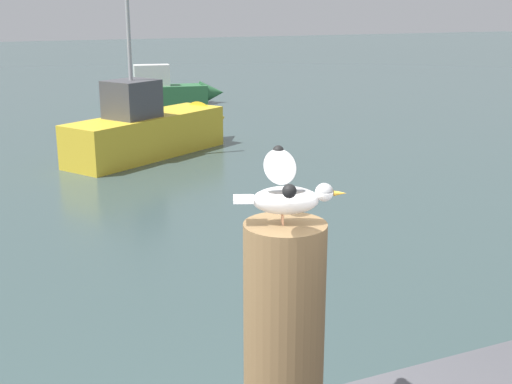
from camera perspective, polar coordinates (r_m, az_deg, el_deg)
The scene contains 4 objects.
mooring_post at distance 2.51m, azimuth 2.39°, elevation -12.77°, with size 0.30×0.30×0.92m, color brown.
seagull at distance 2.29m, azimuth 2.65°, elevation 0.07°, with size 0.38×0.59×0.22m.
boat_yellow at distance 14.56m, azimuth -8.33°, elevation 5.41°, with size 4.46×3.21×4.31m.
boat_green at distance 21.83m, azimuth -7.54°, elevation 8.47°, with size 3.74×1.42×1.32m.
Camera 1 is at (-0.10, -2.28, 3.12)m, focal length 46.94 mm.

